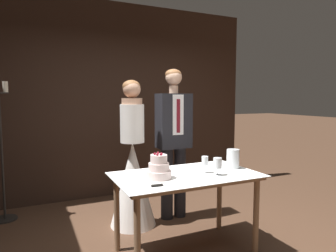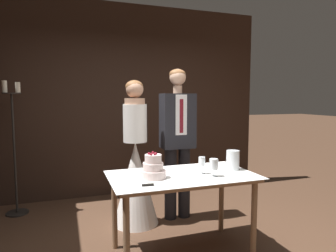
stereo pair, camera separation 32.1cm
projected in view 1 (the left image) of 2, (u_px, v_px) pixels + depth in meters
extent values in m
cube|color=black|center=(118.00, 100.00, 4.65)|extent=(4.41, 0.12, 2.95)
cylinder|color=#8E6B4C|center=(137.00, 242.00, 2.39)|extent=(0.06, 0.06, 0.74)
cylinder|color=#8E6B4C|center=(256.00, 217.00, 2.89)|extent=(0.06, 0.06, 0.74)
cylinder|color=#8E6B4C|center=(117.00, 214.00, 2.95)|extent=(0.06, 0.06, 0.74)
cylinder|color=#8E6B4C|center=(219.00, 197.00, 3.45)|extent=(0.06, 0.06, 0.74)
cube|color=#8E6B4C|center=(186.00, 177.00, 2.88)|extent=(1.33, 0.74, 0.03)
cube|color=white|center=(186.00, 175.00, 2.88)|extent=(1.39, 0.80, 0.01)
cylinder|color=beige|center=(159.00, 174.00, 2.73)|extent=(0.23, 0.23, 0.07)
cylinder|color=beige|center=(159.00, 167.00, 2.72)|extent=(0.19, 0.19, 0.07)
cylinder|color=beige|center=(159.00, 159.00, 2.72)|extent=(0.15, 0.15, 0.08)
sphere|color=maroon|center=(161.00, 154.00, 2.72)|extent=(0.02, 0.02, 0.02)
sphere|color=maroon|center=(158.00, 153.00, 2.75)|extent=(0.02, 0.02, 0.02)
sphere|color=maroon|center=(155.00, 154.00, 2.71)|extent=(0.02, 0.02, 0.02)
sphere|color=maroon|center=(157.00, 155.00, 2.67)|extent=(0.02, 0.02, 0.02)
sphere|color=maroon|center=(161.00, 154.00, 2.68)|extent=(0.02, 0.02, 0.02)
cube|color=silver|center=(181.00, 184.00, 2.56)|extent=(0.34, 0.05, 0.00)
cylinder|color=black|center=(157.00, 185.00, 2.48)|extent=(0.10, 0.03, 0.02)
cylinder|color=silver|center=(217.00, 175.00, 2.85)|extent=(0.08, 0.08, 0.00)
cylinder|color=silver|center=(217.00, 171.00, 2.84)|extent=(0.01, 0.01, 0.07)
cylinder|color=silver|center=(218.00, 163.00, 2.84)|extent=(0.08, 0.08, 0.10)
cylinder|color=silver|center=(205.00, 173.00, 2.94)|extent=(0.06, 0.06, 0.00)
cylinder|color=silver|center=(205.00, 169.00, 2.94)|extent=(0.01, 0.01, 0.07)
cylinder|color=silver|center=(205.00, 161.00, 2.93)|extent=(0.06, 0.06, 0.09)
cylinder|color=silver|center=(233.00, 159.00, 3.13)|extent=(0.13, 0.13, 0.20)
cylinder|color=silver|center=(233.00, 164.00, 3.13)|extent=(0.06, 0.06, 0.09)
sphere|color=#F9CC4C|center=(233.00, 159.00, 3.13)|extent=(0.02, 0.02, 0.02)
cone|color=white|center=(133.00, 184.00, 3.55)|extent=(0.54, 0.54, 1.00)
cylinder|color=white|center=(132.00, 123.00, 3.48)|extent=(0.28, 0.28, 0.45)
cylinder|color=tan|center=(132.00, 101.00, 3.45)|extent=(0.24, 0.24, 0.07)
sphere|color=tan|center=(132.00, 89.00, 3.44)|extent=(0.20, 0.20, 0.20)
ellipsoid|color=brown|center=(131.00, 87.00, 3.45)|extent=(0.21, 0.21, 0.15)
cylinder|color=black|center=(167.00, 184.00, 3.74)|extent=(0.15, 0.15, 0.90)
cylinder|color=black|center=(180.00, 182.00, 3.81)|extent=(0.15, 0.15, 0.90)
cube|color=black|center=(174.00, 121.00, 3.70)|extent=(0.41, 0.24, 0.67)
cube|color=white|center=(178.00, 115.00, 3.58)|extent=(0.14, 0.01, 0.48)
cube|color=maroon|center=(178.00, 116.00, 3.58)|extent=(0.04, 0.01, 0.40)
cylinder|color=#DBAD8E|center=(174.00, 90.00, 3.66)|extent=(0.11, 0.11, 0.10)
sphere|color=#DBAD8E|center=(174.00, 77.00, 3.65)|extent=(0.20, 0.20, 0.20)
ellipsoid|color=brown|center=(173.00, 74.00, 3.66)|extent=(0.20, 0.20, 0.13)
cylinder|color=black|center=(5.00, 219.00, 3.73)|extent=(0.28, 0.28, 0.02)
cylinder|color=black|center=(2.00, 157.00, 3.65)|extent=(0.03, 0.03, 1.55)
cylinder|color=silver|center=(5.00, 87.00, 3.61)|extent=(0.06, 0.06, 0.13)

